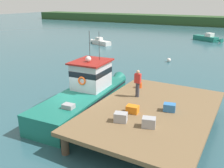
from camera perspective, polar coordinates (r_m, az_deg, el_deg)
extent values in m
plane|color=#2D5660|center=(16.00, -7.29, -6.07)|extent=(200.00, 200.00, 0.00)
cylinder|color=#4C3D2D|center=(11.73, -10.69, -13.33)|extent=(0.36, 0.36, 1.00)
cylinder|color=#4C3D2D|center=(18.09, 6.06, -1.33)|extent=(0.36, 0.36, 1.00)
cylinder|color=#4C3D2D|center=(16.89, 22.47, -4.20)|extent=(0.36, 0.36, 1.00)
cube|color=brown|center=(13.45, 9.30, -5.99)|extent=(6.00, 9.00, 0.20)
cube|color=#196B5B|center=(15.66, -6.82, -4.41)|extent=(3.07, 8.16, 1.10)
cone|color=#196B5B|center=(19.71, 0.70, 0.62)|extent=(1.23, 1.87, 1.10)
cube|color=black|center=(15.49, -6.88, -2.88)|extent=(3.08, 8.00, 0.12)
cube|color=#196B5B|center=(15.43, -6.90, -2.33)|extent=(3.11, 8.16, 0.12)
cube|color=silver|center=(16.13, -4.77, 1.83)|extent=(2.05, 2.33, 1.80)
cube|color=black|center=(16.05, -4.80, 2.91)|extent=(2.07, 2.35, 0.36)
cube|color=maroon|center=(15.89, -4.86, 5.11)|extent=(2.31, 2.65, 0.10)
sphere|color=white|center=(15.58, -5.44, 5.70)|extent=(0.36, 0.36, 0.36)
cylinder|color=black|center=(16.29, -5.14, 8.86)|extent=(0.03, 0.03, 1.80)
cylinder|color=black|center=(15.95, -2.95, 8.70)|extent=(0.03, 0.03, 1.80)
cube|color=#939399|center=(13.42, -9.89, -5.24)|extent=(0.63, 0.48, 0.36)
torus|color=orange|center=(13.58, -14.62, -5.84)|extent=(0.60, 0.60, 0.12)
torus|color=#EA5119|center=(15.20, -6.90, 0.70)|extent=(0.55, 0.14, 0.54)
cube|color=#3370B2|center=(13.24, 12.96, -5.21)|extent=(0.68, 0.55, 0.40)
cube|color=#9E9EA3|center=(11.83, 1.99, -7.59)|extent=(0.70, 0.58, 0.44)
cube|color=orange|center=(12.77, 4.69, -5.75)|extent=(0.64, 0.50, 0.38)
cube|color=#9E9EA3|center=(11.47, 8.39, -8.66)|extent=(0.70, 0.59, 0.46)
cylinder|color=#E04C19|center=(16.39, 6.30, -0.26)|extent=(0.32, 0.32, 0.34)
cylinder|color=#383842|center=(14.77, 5.81, -1.32)|extent=(0.22, 0.22, 0.86)
cube|color=red|center=(14.54, 5.90, 1.31)|extent=(0.36, 0.22, 0.56)
sphere|color=tan|center=(14.43, 5.95, 2.78)|extent=(0.20, 0.20, 0.20)
cube|color=silver|center=(39.49, -2.41, 9.40)|extent=(3.56, 2.15, 0.62)
cone|color=silver|center=(41.15, -4.29, 9.74)|extent=(1.01, 0.87, 0.62)
cube|color=silver|center=(39.87, -2.96, 10.26)|extent=(1.09, 1.10, 0.46)
cube|color=#196B5B|center=(46.34, 20.55, 9.73)|extent=(4.42, 3.28, 0.78)
cone|color=#196B5B|center=(44.76, 23.24, 9.13)|extent=(1.32, 1.20, 0.78)
cube|color=silver|center=(45.80, 21.39, 10.41)|extent=(1.47, 1.48, 0.59)
sphere|color=silver|center=(28.95, 12.84, 5.36)|extent=(0.45, 0.45, 0.45)
sphere|color=red|center=(24.25, -3.59, 3.26)|extent=(0.46, 0.46, 0.46)
cube|color=#284723|center=(74.30, 23.12, 13.01)|extent=(120.00, 8.00, 2.40)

